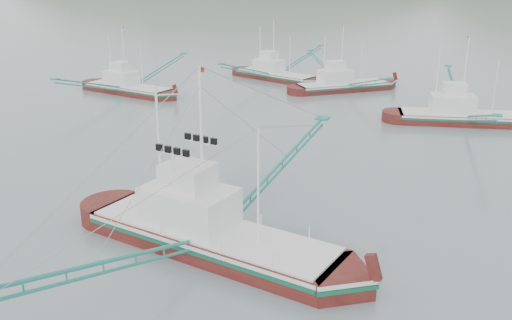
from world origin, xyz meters
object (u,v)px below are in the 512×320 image
at_px(main_boat, 208,220).
at_px(bg_boat_right, 464,107).
at_px(bg_boat_left, 128,82).
at_px(bg_boat_extra, 275,68).
at_px(bg_boat_far, 343,76).

xyz_separation_m(main_boat, bg_boat_right, (11.67, 36.51, -0.10)).
xyz_separation_m(bg_boat_left, bg_boat_extra, (14.49, 16.59, 0.27)).
distance_m(bg_boat_far, bg_boat_right, 19.82).
bearing_deg(bg_boat_right, main_boat, -122.90).
relative_size(main_boat, bg_boat_right, 1.20).
height_order(bg_boat_left, bg_boat_far, bg_boat_left).
relative_size(main_boat, bg_boat_far, 1.49).
bearing_deg(bg_boat_extra, bg_boat_left, -114.51).
distance_m(main_boat, bg_boat_far, 47.82).
distance_m(bg_boat_far, bg_boat_extra, 11.88).
bearing_deg(main_boat, bg_boat_left, 140.14).
relative_size(bg_boat_left, bg_boat_right, 0.95).
distance_m(main_boat, bg_boat_extra, 53.54).
bearing_deg(main_boat, bg_boat_extra, 116.05).
xyz_separation_m(bg_boat_left, bg_boat_far, (25.85, 13.12, 0.50)).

